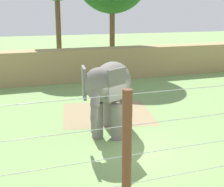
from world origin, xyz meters
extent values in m
plane|color=#759956|center=(0.00, 0.00, 0.00)|extent=(120.00, 120.00, 0.00)
cube|color=#937F5B|center=(0.45, 4.64, 0.00)|extent=(5.27, 5.13, 0.01)
cube|color=tan|center=(0.00, 13.24, 1.19)|extent=(36.00, 1.80, 2.37)
cylinder|color=slate|center=(-0.31, 1.20, 0.75)|extent=(0.47, 0.47, 1.50)
cylinder|color=slate|center=(-0.99, 1.68, 0.75)|extent=(0.47, 0.47, 1.50)
cylinder|color=slate|center=(0.58, 2.45, 0.75)|extent=(0.47, 0.47, 1.50)
cylinder|color=slate|center=(-0.10, 2.93, 0.75)|extent=(0.47, 0.47, 1.50)
ellipsoid|color=slate|center=(-0.20, 2.07, 2.23)|extent=(2.84, 3.14, 1.71)
ellipsoid|color=slate|center=(-1.22, 0.64, 2.53)|extent=(1.58, 1.55, 1.24)
cube|color=slate|center=(-0.63, 0.36, 2.53)|extent=(0.89, 0.57, 1.18)
cube|color=slate|center=(-1.68, 1.10, 2.53)|extent=(0.28, 0.97, 1.18)
cylinder|color=slate|center=(-1.49, 0.27, 2.09)|extent=(0.58, 0.63, 0.67)
cylinder|color=slate|center=(-1.56, 0.16, 1.62)|extent=(0.45, 0.47, 0.63)
cylinder|color=slate|center=(-1.61, 0.09, 1.17)|extent=(0.31, 0.31, 0.59)
cylinder|color=slate|center=(0.70, 3.33, 2.12)|extent=(0.28, 0.33, 0.86)
sphere|color=gray|center=(0.69, 5.29, 0.54)|extent=(1.07, 1.07, 1.07)
cylinder|color=brown|center=(-1.68, -3.19, 1.62)|extent=(0.26, 0.26, 3.24)
cylinder|color=#B7B7BC|center=(0.00, -3.19, 0.58)|extent=(12.02, 0.02, 0.02)
cylinder|color=#B7B7BC|center=(0.00, -3.19, 1.43)|extent=(12.02, 0.02, 0.02)
cylinder|color=#B7B7BC|center=(0.00, -3.19, 2.27)|extent=(12.02, 0.02, 0.02)
cylinder|color=#B7B7BC|center=(0.00, -3.19, 3.11)|extent=(12.02, 0.02, 0.02)
cylinder|color=brown|center=(0.59, 17.99, 3.20)|extent=(0.44, 0.44, 6.40)
cylinder|color=brown|center=(4.74, 15.77, 2.76)|extent=(0.44, 0.44, 5.53)
camera|label=1|loc=(-4.73, -10.51, 5.16)|focal=52.08mm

